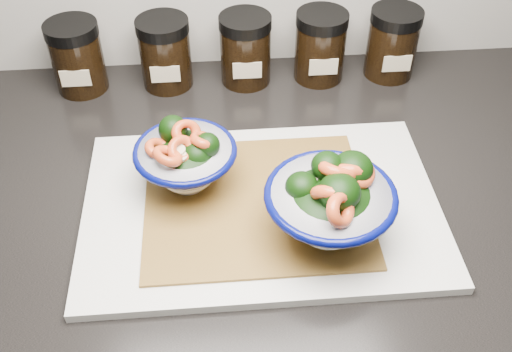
{
  "coord_description": "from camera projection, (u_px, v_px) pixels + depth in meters",
  "views": [
    {
      "loc": [
        -0.08,
        0.87,
        1.46
      ],
      "look_at": [
        -0.03,
        1.39,
        0.96
      ],
      "focal_mm": 42.0,
      "sensor_mm": 36.0,
      "label": 1
    }
  ],
  "objects": [
    {
      "name": "countertop",
      "position": [
        277.0,
        189.0,
        0.82
      ],
      "size": [
        3.5,
        0.6,
        0.04
      ],
      "primitive_type": "cube",
      "color": "black",
      "rests_on": "cabinet"
    },
    {
      "name": "cutting_board",
      "position": [
        261.0,
        207.0,
        0.76
      ],
      "size": [
        0.45,
        0.3,
        0.01
      ],
      "primitive_type": "cube",
      "color": "silver",
      "rests_on": "countertop"
    },
    {
      "name": "bamboo_mat",
      "position": [
        256.0,
        202.0,
        0.76
      ],
      "size": [
        0.28,
        0.24,
        0.0
      ],
      "primitive_type": "cube",
      "color": "olive",
      "rests_on": "cutting_board"
    },
    {
      "name": "bowl_left",
      "position": [
        186.0,
        160.0,
        0.75
      ],
      "size": [
        0.13,
        0.13,
        0.1
      ],
      "rotation": [
        0.0,
        0.0,
        0.03
      ],
      "color": "white",
      "rests_on": "bamboo_mat"
    },
    {
      "name": "bowl_right",
      "position": [
        330.0,
        204.0,
        0.68
      ],
      "size": [
        0.15,
        0.15,
        0.11
      ],
      "rotation": [
        0.0,
        0.0,
        -0.19
      ],
      "color": "white",
      "rests_on": "bamboo_mat"
    },
    {
      "name": "spice_jar_a",
      "position": [
        77.0,
        57.0,
        0.93
      ],
      "size": [
        0.08,
        0.08,
        0.11
      ],
      "color": "black",
      "rests_on": "countertop"
    },
    {
      "name": "spice_jar_b",
      "position": [
        165.0,
        53.0,
        0.94
      ],
      "size": [
        0.08,
        0.08,
        0.11
      ],
      "color": "black",
      "rests_on": "countertop"
    },
    {
      "name": "spice_jar_c",
      "position": [
        245.0,
        49.0,
        0.94
      ],
      "size": [
        0.08,
        0.08,
        0.11
      ],
      "color": "black",
      "rests_on": "countertop"
    },
    {
      "name": "spice_jar_d",
      "position": [
        320.0,
        46.0,
        0.95
      ],
      "size": [
        0.08,
        0.08,
        0.11
      ],
      "color": "black",
      "rests_on": "countertop"
    },
    {
      "name": "spice_jar_e",
      "position": [
        392.0,
        43.0,
        0.96
      ],
      "size": [
        0.08,
        0.08,
        0.11
      ],
      "color": "black",
      "rests_on": "countertop"
    }
  ]
}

